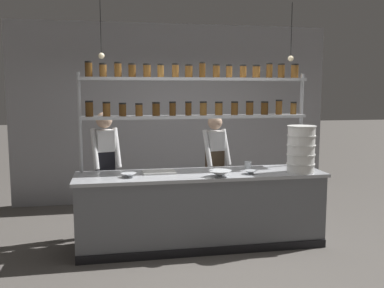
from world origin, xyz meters
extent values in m
plane|color=#5B5651|center=(0.00, 0.00, 0.00)|extent=(40.00, 40.00, 0.00)
cube|color=#939399|center=(0.00, 2.31, 1.52)|extent=(5.46, 0.12, 3.05)
cube|color=slate|center=(0.00, 0.00, 0.44)|extent=(3.00, 0.72, 0.88)
cube|color=#ADAFB5|center=(0.00, 0.00, 0.90)|extent=(3.06, 0.76, 0.04)
cube|color=black|center=(0.00, -0.36, 0.05)|extent=(3.00, 0.03, 0.10)
cylinder|color=#ADAFB5|center=(-1.45, 0.33, 1.07)|extent=(0.04, 0.04, 2.15)
cylinder|color=#ADAFB5|center=(1.45, 0.33, 1.07)|extent=(0.04, 0.04, 2.15)
cube|color=#ADAFB5|center=(0.00, 0.33, 1.59)|extent=(2.90, 0.28, 0.04)
cylinder|color=#513314|center=(-1.33, 0.33, 1.70)|extent=(0.10, 0.10, 0.17)
cylinder|color=black|center=(-1.33, 0.33, 1.79)|extent=(0.10, 0.10, 0.02)
cylinder|color=brown|center=(-1.13, 0.33, 1.69)|extent=(0.09, 0.09, 0.16)
cylinder|color=black|center=(-1.13, 0.33, 1.78)|extent=(0.10, 0.10, 0.02)
cylinder|color=#513314|center=(-0.93, 0.33, 1.68)|extent=(0.09, 0.09, 0.15)
cylinder|color=black|center=(-0.93, 0.33, 1.77)|extent=(0.09, 0.09, 0.02)
cylinder|color=brown|center=(-0.73, 0.33, 1.68)|extent=(0.09, 0.09, 0.14)
cylinder|color=black|center=(-0.73, 0.33, 1.76)|extent=(0.09, 0.09, 0.02)
cylinder|color=#513314|center=(-0.51, 0.33, 1.69)|extent=(0.10, 0.10, 0.15)
cylinder|color=black|center=(-0.51, 0.33, 1.77)|extent=(0.10, 0.10, 0.02)
cylinder|color=#513314|center=(-0.30, 0.33, 1.69)|extent=(0.08, 0.08, 0.16)
cylinder|color=black|center=(-0.30, 0.33, 1.78)|extent=(0.09, 0.09, 0.02)
cylinder|color=#513314|center=(-0.10, 0.33, 1.69)|extent=(0.08, 0.08, 0.16)
cylinder|color=black|center=(-0.10, 0.33, 1.78)|extent=(0.08, 0.08, 0.02)
cylinder|color=brown|center=(0.10, 0.33, 1.69)|extent=(0.09, 0.09, 0.16)
cylinder|color=black|center=(0.10, 0.33, 1.78)|extent=(0.09, 0.09, 0.02)
cylinder|color=brown|center=(0.30, 0.33, 1.69)|extent=(0.10, 0.10, 0.15)
cylinder|color=black|center=(0.30, 0.33, 1.77)|extent=(0.10, 0.10, 0.02)
cylinder|color=brown|center=(0.52, 0.33, 1.69)|extent=(0.09, 0.09, 0.16)
cylinder|color=black|center=(0.52, 0.33, 1.78)|extent=(0.09, 0.09, 0.02)
cylinder|color=brown|center=(0.72, 0.33, 1.69)|extent=(0.10, 0.10, 0.16)
cylinder|color=black|center=(0.72, 0.33, 1.78)|extent=(0.10, 0.10, 0.02)
cylinder|color=#513314|center=(0.93, 0.33, 1.69)|extent=(0.10, 0.10, 0.16)
cylinder|color=black|center=(0.93, 0.33, 1.78)|extent=(0.10, 0.10, 0.02)
cylinder|color=brown|center=(1.13, 0.33, 1.70)|extent=(0.09, 0.09, 0.18)
cylinder|color=black|center=(1.13, 0.33, 1.80)|extent=(0.09, 0.09, 0.02)
cylinder|color=brown|center=(1.34, 0.33, 1.68)|extent=(0.08, 0.08, 0.15)
cylinder|color=black|center=(1.34, 0.33, 1.77)|extent=(0.08, 0.08, 0.02)
cube|color=#ADAFB5|center=(0.00, 0.33, 2.07)|extent=(2.90, 0.28, 0.04)
cylinder|color=#513314|center=(-1.33, 0.33, 2.18)|extent=(0.09, 0.09, 0.17)
cylinder|color=black|center=(-1.33, 0.33, 2.27)|extent=(0.09, 0.09, 0.02)
cylinder|color=brown|center=(-1.16, 0.33, 2.16)|extent=(0.09, 0.09, 0.15)
cylinder|color=black|center=(-1.16, 0.33, 2.25)|extent=(0.09, 0.09, 0.02)
cylinder|color=brown|center=(-0.98, 0.33, 2.17)|extent=(0.09, 0.09, 0.17)
cylinder|color=black|center=(-0.98, 0.33, 2.27)|extent=(0.09, 0.09, 0.02)
cylinder|color=#513314|center=(-0.80, 0.33, 2.17)|extent=(0.09, 0.09, 0.15)
cylinder|color=black|center=(-0.80, 0.33, 2.25)|extent=(0.10, 0.10, 0.02)
cylinder|color=brown|center=(-0.62, 0.33, 2.16)|extent=(0.10, 0.10, 0.15)
cylinder|color=black|center=(-0.62, 0.33, 2.25)|extent=(0.10, 0.10, 0.02)
cylinder|color=brown|center=(-0.45, 0.33, 2.16)|extent=(0.08, 0.08, 0.15)
cylinder|color=black|center=(-0.45, 0.33, 2.25)|extent=(0.08, 0.08, 0.02)
cylinder|color=brown|center=(-0.26, 0.33, 2.17)|extent=(0.09, 0.09, 0.16)
cylinder|color=black|center=(-0.26, 0.33, 2.26)|extent=(0.09, 0.09, 0.02)
cylinder|color=brown|center=(-0.09, 0.33, 2.16)|extent=(0.10, 0.10, 0.15)
cylinder|color=black|center=(-0.09, 0.33, 2.25)|extent=(0.10, 0.10, 0.02)
cylinder|color=#513314|center=(0.08, 0.33, 2.18)|extent=(0.08, 0.08, 0.18)
cylinder|color=black|center=(0.08, 0.33, 2.28)|extent=(0.08, 0.08, 0.02)
cylinder|color=brown|center=(0.27, 0.33, 2.17)|extent=(0.09, 0.09, 0.15)
cylinder|color=black|center=(0.27, 0.33, 2.25)|extent=(0.09, 0.09, 0.02)
cylinder|color=brown|center=(0.44, 0.33, 2.16)|extent=(0.08, 0.08, 0.15)
cylinder|color=black|center=(0.44, 0.33, 2.25)|extent=(0.08, 0.08, 0.02)
cylinder|color=brown|center=(0.63, 0.33, 2.16)|extent=(0.09, 0.09, 0.15)
cylinder|color=black|center=(0.63, 0.33, 2.25)|extent=(0.09, 0.09, 0.02)
cylinder|color=brown|center=(0.80, 0.33, 2.16)|extent=(0.10, 0.10, 0.15)
cylinder|color=black|center=(0.80, 0.33, 2.25)|extent=(0.10, 0.10, 0.02)
cylinder|color=brown|center=(0.98, 0.33, 2.18)|extent=(0.08, 0.08, 0.17)
cylinder|color=black|center=(0.98, 0.33, 2.27)|extent=(0.08, 0.08, 0.02)
cylinder|color=brown|center=(1.15, 0.33, 2.17)|extent=(0.09, 0.09, 0.17)
cylinder|color=black|center=(1.15, 0.33, 2.27)|extent=(0.09, 0.09, 0.02)
cylinder|color=brown|center=(1.34, 0.33, 2.17)|extent=(0.10, 0.10, 0.17)
cylinder|color=black|center=(1.34, 0.33, 2.27)|extent=(0.10, 0.10, 0.02)
cylinder|color=black|center=(-1.24, 0.55, 0.40)|extent=(0.11, 0.11, 0.79)
cylinder|color=black|center=(-1.09, 0.59, 0.40)|extent=(0.11, 0.11, 0.79)
cube|color=black|center=(-1.16, 0.57, 0.97)|extent=(0.26, 0.22, 0.34)
cube|color=white|center=(-1.16, 0.57, 1.28)|extent=(0.26, 0.23, 0.28)
sphere|color=tan|center=(-1.16, 0.57, 1.55)|extent=(0.21, 0.21, 0.21)
cylinder|color=white|center=(-1.29, 0.48, 1.18)|extent=(0.13, 0.26, 0.52)
cylinder|color=white|center=(-1.01, 0.55, 1.18)|extent=(0.13, 0.26, 0.52)
cylinder|color=black|center=(0.26, 0.66, 0.38)|extent=(0.11, 0.11, 0.77)
cylinder|color=black|center=(0.42, 0.70, 0.38)|extent=(0.11, 0.11, 0.77)
cube|color=#473828|center=(0.34, 0.68, 0.93)|extent=(0.25, 0.22, 0.33)
cube|color=white|center=(0.34, 0.68, 1.23)|extent=(0.26, 0.23, 0.27)
sphere|color=tan|center=(0.34, 0.68, 1.49)|extent=(0.20, 0.20, 0.20)
cylinder|color=white|center=(0.21, 0.59, 1.14)|extent=(0.12, 0.25, 0.50)
cylinder|color=white|center=(0.50, 0.65, 1.14)|extent=(0.12, 0.25, 0.50)
cylinder|color=white|center=(1.21, -0.20, 0.97)|extent=(0.33, 0.33, 0.10)
cylinder|color=silver|center=(1.21, -0.20, 1.03)|extent=(0.35, 0.35, 0.01)
cylinder|color=white|center=(1.21, -0.20, 1.09)|extent=(0.33, 0.33, 0.10)
cylinder|color=silver|center=(1.21, -0.20, 1.15)|extent=(0.35, 0.35, 0.01)
cylinder|color=white|center=(1.21, -0.20, 1.21)|extent=(0.33, 0.33, 0.10)
cylinder|color=silver|center=(1.21, -0.20, 1.26)|extent=(0.35, 0.35, 0.01)
cylinder|color=white|center=(1.21, -0.20, 1.32)|extent=(0.33, 0.33, 0.10)
cylinder|color=silver|center=(1.21, -0.20, 1.38)|extent=(0.35, 0.35, 0.01)
cylinder|color=white|center=(1.21, -0.20, 1.44)|extent=(0.33, 0.33, 0.10)
cylinder|color=silver|center=(1.21, -0.20, 1.50)|extent=(0.35, 0.35, 0.01)
cube|color=silver|center=(-0.51, 0.09, 0.93)|extent=(0.40, 0.26, 0.02)
cylinder|color=silver|center=(0.17, -0.27, 0.93)|extent=(0.12, 0.12, 0.01)
cone|color=silver|center=(0.17, -0.27, 0.96)|extent=(0.28, 0.28, 0.08)
cylinder|color=silver|center=(-0.88, -0.11, 0.93)|extent=(0.08, 0.08, 0.01)
cone|color=silver|center=(-0.88, -0.11, 0.95)|extent=(0.18, 0.18, 0.05)
cylinder|color=#B2B7BC|center=(0.58, -0.18, 0.93)|extent=(0.07, 0.07, 0.01)
cone|color=#B2B7BC|center=(0.58, -0.18, 0.94)|extent=(0.16, 0.16, 0.05)
cylinder|color=#B2B7BC|center=(0.65, 0.13, 0.97)|extent=(0.09, 0.09, 0.10)
cylinder|color=black|center=(-1.16, 0.00, 2.66)|extent=(0.01, 0.01, 0.68)
sphere|color=#F9E5B2|center=(-1.16, 0.00, 2.32)|extent=(0.07, 0.07, 0.07)
cylinder|color=black|center=(1.13, 0.00, 2.66)|extent=(0.01, 0.01, 0.68)
sphere|color=#F9E5B2|center=(1.13, 0.00, 2.32)|extent=(0.07, 0.07, 0.07)
camera|label=1|loc=(-1.06, -5.07, 1.94)|focal=40.00mm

